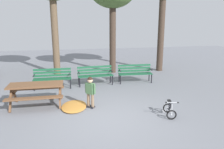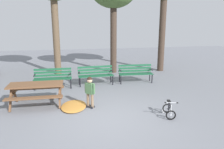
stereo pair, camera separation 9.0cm
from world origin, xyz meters
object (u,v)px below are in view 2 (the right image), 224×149
Objects in this scene: picnic_table at (36,89)px; park_bench_left at (96,74)px; park_bench_far_left at (53,77)px; kids_bicycle at (169,110)px; park_bench_right at (135,72)px; child_standing at (90,90)px.

park_bench_left is at bearing 42.28° from picnic_table.
kids_bicycle is at bearing -46.56° from park_bench_far_left.
park_bench_left and park_bench_right have the same top height.
child_standing is (1.77, -0.62, 0.03)m from picnic_table.
kids_bicycle is at bearing -27.77° from child_standing.
park_bench_left reaches higher than picnic_table.
child_standing is at bearing -19.16° from picnic_table.
child_standing is 2.60m from kids_bicycle.
child_standing is 1.73× the size of kids_bicycle.
park_bench_right is at bearing 47.64° from child_standing.
park_bench_left is at bearing 78.32° from child_standing.
park_bench_right is 2.63× the size of kids_bicycle.
picnic_table reaches higher than kids_bicycle.
park_bench_far_left is at bearing 77.41° from picnic_table.
picnic_table is at bearing -102.59° from park_bench_far_left.
picnic_table is 2.04m from park_bench_far_left.
park_bench_left is at bearing 179.28° from park_bench_right.
park_bench_far_left is 2.92m from child_standing.
park_bench_left reaches higher than kids_bicycle.
child_standing is at bearing 152.23° from kids_bicycle.
park_bench_far_left is at bearing 133.44° from kids_bicycle.
park_bench_far_left reaches higher than kids_bicycle.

